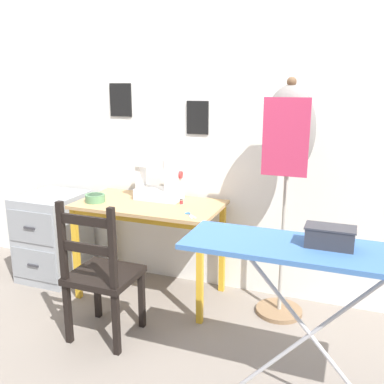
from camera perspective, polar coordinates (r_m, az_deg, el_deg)
The scene contains 12 objects.
ground_plane at distance 3.16m, azimuth -7.80°, elevation -15.52°, with size 14.00×14.00×0.00m, color gray.
wall_back at distance 3.32m, azimuth -3.21°, elevation 9.30°, with size 10.00×0.06×2.55m.
sewing_table at distance 3.13m, azimuth -5.79°, elevation -3.15°, with size 1.05×0.57×0.72m.
sewing_machine at distance 3.16m, azimuth -4.09°, elevation 1.65°, with size 0.35×0.19×0.34m.
fabric_bowl at distance 3.19m, azimuth -12.78°, elevation -0.77°, with size 0.14×0.14×0.06m.
scissors at distance 2.82m, azimuth -0.39°, elevation -3.02°, with size 0.11×0.12×0.01m.
thread_spool_near_machine at distance 3.05m, azimuth -1.43°, elevation -1.35°, with size 0.03×0.03×0.04m.
wooden_chair at distance 2.73m, azimuth -11.99°, elevation -10.80°, with size 0.40×0.38×0.91m.
filing_cabinet at distance 3.70m, azimuth -18.03°, elevation -5.61°, with size 0.45×0.51×0.70m.
dress_form at distance 2.79m, azimuth 12.69°, elevation 6.16°, with size 0.33×0.32×1.60m.
ironing_board at distance 2.02m, azimuth 16.21°, elevation -8.32°, with size 1.22×0.38×0.86m.
storage_box at distance 2.02m, azimuth 17.90°, elevation -5.69°, with size 0.22×0.12×0.10m.
Camera 1 is at (1.36, -2.38, 1.57)m, focal length 40.00 mm.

